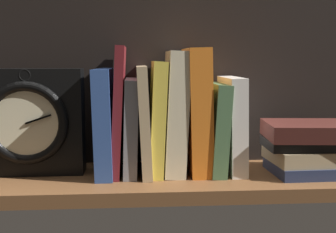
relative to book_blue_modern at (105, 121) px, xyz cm
name	(u,v)px	position (x,y,z in cm)	size (l,w,h in cm)	color
ground_plane	(169,180)	(12.35, -2.40, -11.43)	(79.95, 23.57, 2.50)	brown
back_panel	(165,68)	(12.35, 8.78, 10.24)	(79.95, 1.20, 40.84)	black
book_blue_modern	(105,121)	(0.00, 0.00, 0.00)	(3.22, 16.36, 20.37)	#2D4C8E
book_maroon_dawkins	(119,110)	(2.75, 0.00, 2.14)	(1.67, 14.69, 24.64)	maroon
book_gray_chess	(131,126)	(5.16, 0.00, -1.00)	(2.55, 14.77, 18.38)	gray
book_tan_shortstories	(144,120)	(7.69, 0.00, 0.25)	(1.90, 16.17, 20.87)	tan
book_yellow_seinlanguage	(157,117)	(10.24, 0.00, 0.70)	(2.61, 14.66, 21.77)	gold
book_cream_twain	(175,112)	(13.81, 0.00, 1.66)	(3.92, 14.11, 23.69)	beige
book_orange_pandolfini	(197,110)	(18.15, 0.00, 1.96)	(4.15, 14.63, 24.28)	orange
book_green_romantic	(216,127)	(21.93, 0.00, -1.43)	(2.82, 15.29, 17.50)	#476B44
book_white_catcher	(232,124)	(25.19, 0.00, -0.85)	(3.10, 14.59, 18.68)	silver
framed_clock	(29,122)	(-14.33, -0.38, 0.07)	(20.43, 7.03, 20.47)	black
book_stack_side	(309,147)	(39.69, -3.60, -4.93)	(17.99, 14.66, 9.98)	#232D4C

